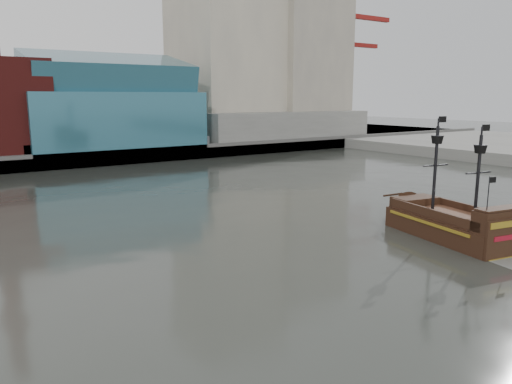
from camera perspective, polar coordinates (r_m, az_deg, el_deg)
ground at (r=29.36m, az=10.98°, el=-11.89°), size 400.00×400.00×0.00m
promenade_far at (r=112.98m, az=-24.43°, el=4.68°), size 220.00×60.00×2.00m
seawall at (r=84.21m, az=-20.82°, el=3.36°), size 220.00×1.00×2.60m
skyline at (r=107.12m, az=-21.85°, el=17.24°), size 149.00×45.00×62.00m
crane_a at (r=140.93m, az=10.07°, el=13.89°), size 22.50×4.00×32.25m
crane_b at (r=154.63m, az=9.98°, el=12.30°), size 19.10×4.00×26.25m
pirate_ship at (r=43.09m, az=21.55°, el=-3.76°), size 6.71×14.46×10.43m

